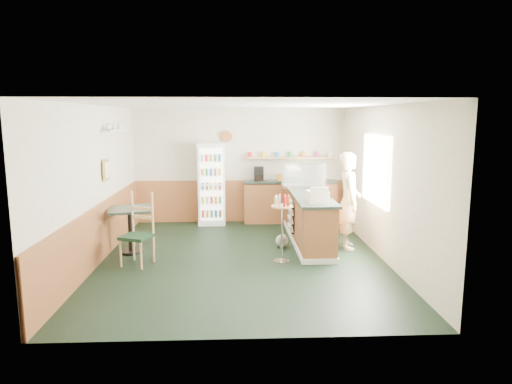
{
  "coord_description": "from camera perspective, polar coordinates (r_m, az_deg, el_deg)",
  "views": [
    {
      "loc": [
        -0.1,
        -7.85,
        2.49
      ],
      "look_at": [
        0.29,
        0.6,
        1.1
      ],
      "focal_mm": 32.0,
      "sensor_mm": 36.0,
      "label": 1
    }
  ],
  "objects": [
    {
      "name": "newspaper_rack",
      "position": [
        9.1,
        4.36,
        -3.0
      ],
      "size": [
        0.09,
        0.41,
        0.65
      ],
      "color": "black",
      "rests_on": "ground"
    },
    {
      "name": "back_counter",
      "position": [
        10.91,
        4.22,
        -0.99
      ],
      "size": [
        2.24,
        0.42,
        1.69
      ],
      "color": "#A86036",
      "rests_on": "ground"
    },
    {
      "name": "display_case",
      "position": [
        9.79,
        5.94,
        2.07
      ],
      "size": [
        0.91,
        0.48,
        0.52
      ],
      "color": "silver",
      "rests_on": "service_counter"
    },
    {
      "name": "shopkeeper",
      "position": [
        8.84,
        11.52,
        -1.08
      ],
      "size": [
        0.5,
        0.65,
        1.85
      ],
      "primitive_type": "imported",
      "rotation": [
        0.0,
        0.0,
        1.48
      ],
      "color": "tan",
      "rests_on": "ground"
    },
    {
      "name": "cafe_table",
      "position": [
        8.75,
        -15.46,
        -3.56
      ],
      "size": [
        0.93,
        0.93,
        0.84
      ],
      "rotation": [
        0.0,
        0.0,
        0.24
      ],
      "color": "black",
      "rests_on": "ground"
    },
    {
      "name": "cafe_chair",
      "position": [
        8.08,
        -14.59,
        -4.2
      ],
      "size": [
        0.59,
        0.6,
        1.24
      ],
      "rotation": [
        0.0,
        0.0,
        -0.36
      ],
      "color": "black",
      "rests_on": "ground"
    },
    {
      "name": "condiment_stand",
      "position": [
        7.87,
        3.26,
        -3.27
      ],
      "size": [
        0.37,
        0.37,
        1.16
      ],
      "rotation": [
        0.0,
        0.0,
        0.27
      ],
      "color": "silver",
      "rests_on": "ground"
    },
    {
      "name": "ground",
      "position": [
        8.24,
        -1.81,
        -8.3
      ],
      "size": [
        6.0,
        6.0,
        0.0
      ],
      "primitive_type": "plane",
      "color": "black",
      "rests_on": "ground"
    },
    {
      "name": "room_envelope",
      "position": [
        8.64,
        -3.44,
        2.86
      ],
      "size": [
        5.04,
        6.02,
        2.72
      ],
      "color": "beige",
      "rests_on": "ground"
    },
    {
      "name": "drinks_fridge",
      "position": [
        10.72,
        -5.56,
        1.01
      ],
      "size": [
        0.63,
        0.53,
        1.91
      ],
      "color": "white",
      "rests_on": "ground"
    },
    {
      "name": "dog_doorstop",
      "position": [
        8.86,
        3.26,
        -6.1
      ],
      "size": [
        0.25,
        0.32,
        0.3
      ],
      "rotation": [
        0.0,
        0.0,
        -0.06
      ],
      "color": "#979892",
      "rests_on": "ground"
    },
    {
      "name": "service_counter",
      "position": [
        9.27,
        6.47,
        -3.41
      ],
      "size": [
        0.68,
        3.01,
        1.01
      ],
      "color": "#A86036",
      "rests_on": "ground"
    },
    {
      "name": "cash_register",
      "position": [
        8.13,
        7.7,
        -0.56
      ],
      "size": [
        0.37,
        0.39,
        0.2
      ],
      "primitive_type": "cube",
      "rotation": [
        0.0,
        0.0,
        0.08
      ],
      "color": "beige",
      "rests_on": "service_counter"
    }
  ]
}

